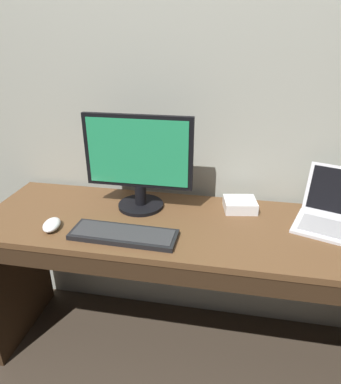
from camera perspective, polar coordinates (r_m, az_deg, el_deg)
ground_plane at (r=1.98m, az=3.36°, el=-24.63°), size 14.00×14.00×0.00m
back_wall at (r=1.61m, az=6.61°, el=26.12°), size 5.05×0.04×3.08m
desk at (r=1.58m, az=3.81°, el=-11.65°), size 1.87×0.56×0.76m
laptop_silver at (r=1.61m, az=25.67°, el=-3.35°), size 0.38×0.38×0.22m
external_monitor at (r=1.53m, az=-5.26°, el=4.82°), size 0.48×0.21×0.43m
wired_keyboard at (r=1.40m, az=-7.70°, el=-6.93°), size 0.43×0.15×0.02m
computer_mouse at (r=1.52m, az=-18.92°, el=-5.10°), size 0.09×0.12×0.04m
external_drive_box at (r=1.61m, az=11.32°, el=-2.05°), size 0.16×0.15×0.05m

